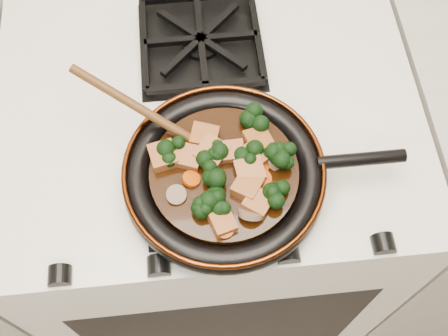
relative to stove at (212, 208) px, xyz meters
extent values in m
cube|color=silver|center=(0.00, 0.00, 0.00)|extent=(0.76, 0.60, 0.90)
cylinder|color=black|center=(0.01, -0.15, 0.48)|extent=(0.29, 0.29, 0.01)
torus|color=black|center=(0.01, -0.15, 0.49)|extent=(0.32, 0.32, 0.04)
torus|color=#451D09|center=(0.01, -0.15, 0.51)|extent=(0.32, 0.32, 0.01)
cylinder|color=black|center=(0.23, -0.16, 0.51)|extent=(0.14, 0.02, 0.02)
cylinder|color=black|center=(0.01, -0.15, 0.50)|extent=(0.23, 0.23, 0.02)
cube|color=brown|center=(-0.08, -0.12, 0.52)|extent=(0.05, 0.05, 0.02)
cube|color=brown|center=(-0.04, -0.13, 0.52)|extent=(0.05, 0.05, 0.02)
cube|color=brown|center=(0.05, -0.19, 0.52)|extent=(0.06, 0.06, 0.03)
cube|color=brown|center=(0.00, -0.13, 0.52)|extent=(0.06, 0.06, 0.03)
cube|color=brown|center=(0.07, -0.13, 0.52)|extent=(0.06, 0.06, 0.03)
cube|color=brown|center=(0.07, -0.11, 0.52)|extent=(0.05, 0.05, 0.03)
cube|color=brown|center=(0.06, -0.22, 0.52)|extent=(0.05, 0.05, 0.02)
cube|color=brown|center=(-0.01, -0.10, 0.52)|extent=(0.05, 0.05, 0.03)
cube|color=brown|center=(0.03, -0.13, 0.52)|extent=(0.04, 0.04, 0.02)
cube|color=brown|center=(0.00, -0.24, 0.52)|extent=(0.05, 0.04, 0.02)
cube|color=brown|center=(0.05, -0.16, 0.52)|extent=(0.05, 0.05, 0.03)
cylinder|color=#BB3E05|center=(0.07, -0.18, 0.51)|extent=(0.03, 0.03, 0.02)
cylinder|color=#BB3E05|center=(0.07, -0.15, 0.51)|extent=(0.03, 0.03, 0.02)
cylinder|color=#BB3E05|center=(-0.05, -0.13, 0.51)|extent=(0.03, 0.03, 0.02)
cylinder|color=#BB3E05|center=(-0.04, -0.17, 0.51)|extent=(0.03, 0.03, 0.02)
cylinder|color=#BB3E05|center=(0.00, -0.25, 0.51)|extent=(0.03, 0.03, 0.02)
cylinder|color=brown|center=(0.05, -0.23, 0.52)|extent=(0.04, 0.04, 0.03)
cylinder|color=brown|center=(0.10, -0.15, 0.52)|extent=(0.04, 0.04, 0.03)
cylinder|color=brown|center=(-0.06, -0.19, 0.52)|extent=(0.04, 0.04, 0.02)
ellipsoid|color=#4E2D10|center=(-0.02, -0.11, 0.51)|extent=(0.07, 0.06, 0.02)
cylinder|color=#4E2D10|center=(-0.11, -0.05, 0.55)|extent=(0.02, 0.02, 0.23)
camera|label=1|loc=(-0.03, -0.54, 1.29)|focal=45.00mm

